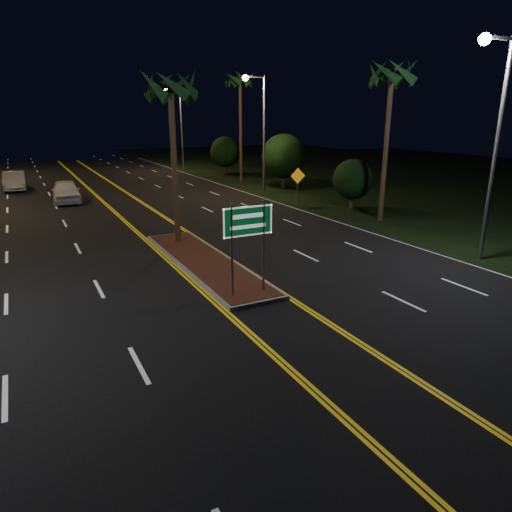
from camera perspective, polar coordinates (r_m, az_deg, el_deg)
ground at (r=13.73m, az=4.32°, el=-9.02°), size 120.00×120.00×0.00m
grass_right at (r=51.28m, az=18.56°, el=9.45°), size 40.00×110.00×0.01m
median_island at (r=19.56m, az=-6.48°, el=-0.73°), size 2.25×10.25×0.17m
highway_sign at (r=15.22m, az=-1.02°, el=3.29°), size 1.80×0.08×3.20m
streetlight_right_near at (r=21.22m, az=27.55°, el=14.22°), size 1.91×0.44×9.00m
streetlight_right_mid at (r=36.71m, az=0.47°, el=16.49°), size 1.91×0.44×9.00m
streetlight_right_far at (r=55.19m, az=-9.72°, el=16.45°), size 1.91×0.44×9.00m
palm_median at (r=21.98m, az=-10.67°, el=20.05°), size 2.40×2.40×8.30m
palm_right_near at (r=28.04m, az=16.63°, el=20.88°), size 2.40×2.40×9.30m
palm_right_far at (r=44.95m, az=-2.00°, el=21.04°), size 2.40×2.40×10.30m
shrub_near at (r=31.89m, az=12.00°, el=9.35°), size 2.70×2.70×3.30m
shrub_mid at (r=40.25m, az=3.46°, el=12.34°), size 3.78×3.78×4.62m
shrub_far at (r=50.85m, az=-3.87°, el=12.87°), size 3.24×3.24×3.96m
car_near at (r=36.29m, az=-22.68°, el=7.67°), size 2.69×5.65×1.84m
car_far at (r=44.24m, az=-27.98°, el=8.47°), size 2.48×5.53×1.83m
warning_sign at (r=32.47m, az=5.23°, el=9.33°), size 1.07×0.22×2.59m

